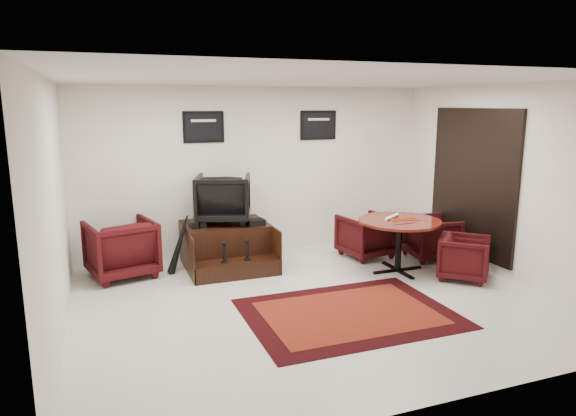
% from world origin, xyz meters
% --- Properties ---
extents(ground, '(6.00, 6.00, 0.00)m').
position_xyz_m(ground, '(0.00, 0.00, 0.00)').
color(ground, silver).
rests_on(ground, ground).
extents(room_shell, '(6.02, 5.02, 2.81)m').
position_xyz_m(room_shell, '(0.41, 0.12, 1.79)').
color(room_shell, silver).
rests_on(room_shell, ground).
extents(area_rug, '(2.49, 1.87, 0.01)m').
position_xyz_m(area_rug, '(0.22, -0.51, 0.01)').
color(area_rug, black).
rests_on(area_rug, ground).
extents(shine_podium, '(1.30, 1.34, 0.67)m').
position_xyz_m(shine_podium, '(-0.72, 1.88, 0.31)').
color(shine_podium, black).
rests_on(shine_podium, ground).
extents(shine_chair, '(1.02, 0.99, 0.85)m').
position_xyz_m(shine_chair, '(-0.72, 2.02, 1.09)').
color(shine_chair, black).
rests_on(shine_chair, shine_podium).
extents(shoes_pair, '(0.24, 0.29, 0.10)m').
position_xyz_m(shoes_pair, '(-1.17, 1.86, 0.72)').
color(shoes_pair, black).
rests_on(shoes_pair, shine_podium).
extents(polish_kit, '(0.29, 0.22, 0.09)m').
position_xyz_m(polish_kit, '(-0.30, 1.66, 0.72)').
color(polish_kit, black).
rests_on(polish_kit, shine_podium).
extents(umbrella_black, '(0.34, 0.13, 0.91)m').
position_xyz_m(umbrella_black, '(-1.47, 1.77, 0.46)').
color(umbrella_black, black).
rests_on(umbrella_black, ground).
extents(umbrella_hooked, '(0.31, 0.12, 0.83)m').
position_xyz_m(umbrella_hooked, '(-1.46, 1.86, 0.42)').
color(umbrella_hooked, black).
rests_on(umbrella_hooked, ground).
extents(armchair_side, '(1.09, 1.05, 0.93)m').
position_xyz_m(armchair_side, '(-2.29, 1.92, 0.47)').
color(armchair_side, black).
rests_on(armchair_side, ground).
extents(meeting_table, '(1.23, 1.23, 0.80)m').
position_xyz_m(meeting_table, '(1.66, 0.68, 0.71)').
color(meeting_table, '#411009').
rests_on(meeting_table, ground).
extents(table_chair_back, '(0.87, 0.83, 0.79)m').
position_xyz_m(table_chair_back, '(1.58, 1.55, 0.39)').
color(table_chair_back, black).
rests_on(table_chair_back, ground).
extents(table_chair_window, '(0.77, 0.81, 0.77)m').
position_xyz_m(table_chair_window, '(2.54, 1.09, 0.39)').
color(table_chair_window, black).
rests_on(table_chair_window, ground).
extents(table_chair_corner, '(0.93, 0.93, 0.70)m').
position_xyz_m(table_chair_corner, '(2.37, 0.06, 0.35)').
color(table_chair_corner, black).
rests_on(table_chair_corner, ground).
extents(paper_roll, '(0.38, 0.27, 0.05)m').
position_xyz_m(paper_roll, '(1.61, 0.82, 0.83)').
color(paper_roll, white).
rests_on(paper_roll, meeting_table).
extents(table_clutter, '(0.57, 0.30, 0.01)m').
position_xyz_m(table_clutter, '(1.70, 0.61, 0.81)').
color(table_clutter, '#D83F0C').
rests_on(table_clutter, meeting_table).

